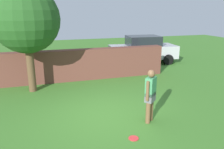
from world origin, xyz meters
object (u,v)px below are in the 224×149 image
(tree, at_px, (26,20))
(person, at_px, (150,94))
(frisbee_red, at_px, (134,138))
(car, at_px, (143,49))

(tree, height_order, person, tree)
(tree, distance_m, frisbee_red, 6.08)
(tree, bearing_deg, car, 27.91)
(tree, height_order, car, tree)
(frisbee_red, bearing_deg, car, 63.93)
(car, height_order, frisbee_red, car)
(person, height_order, frisbee_red, person)
(person, xyz_separation_m, frisbee_red, (-0.82, -0.75, -0.89))
(tree, relative_size, frisbee_red, 15.70)
(car, bearing_deg, frisbee_red, 68.71)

